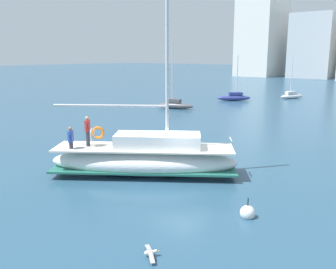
# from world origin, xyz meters

# --- Properties ---
(ground_plane) EXTENTS (400.00, 400.00, 0.00)m
(ground_plane) POSITION_xyz_m (0.00, 0.00, 0.00)
(ground_plane) COLOR #284C66
(main_sailboat) EXTENTS (9.24, 7.47, 11.76)m
(main_sailboat) POSITION_xyz_m (-1.60, -0.94, 0.90)
(main_sailboat) COLOR white
(main_sailboat) RESTS_ON ground
(moored_sloop_near) EXTENTS (2.62, 3.94, 5.84)m
(moored_sloop_near) POSITION_xyz_m (-8.41, 37.73, 0.46)
(moored_sloop_near) COLOR white
(moored_sloop_near) RESTS_ON ground
(moored_catamaran) EXTENTS (4.57, 2.17, 7.40)m
(moored_catamaran) POSITION_xyz_m (-15.23, 19.28, 0.52)
(moored_catamaran) COLOR #4C4C51
(moored_catamaran) RESTS_ON ground
(moored_cutter_right) EXTENTS (4.11, 3.86, 6.06)m
(moored_cutter_right) POSITION_xyz_m (-13.59, 30.37, 0.49)
(moored_cutter_right) COLOR navy
(moored_cutter_right) RESTS_ON ground
(seagull) EXTENTS (0.97, 0.82, 0.17)m
(seagull) POSITION_xyz_m (3.91, -6.86, 0.14)
(seagull) COLOR silver
(seagull) RESTS_ON ground
(mooring_buoy) EXTENTS (0.59, 0.59, 0.89)m
(mooring_buoy) POSITION_xyz_m (4.94, -2.38, 0.18)
(mooring_buoy) COLOR silver
(mooring_buoy) RESTS_ON ground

